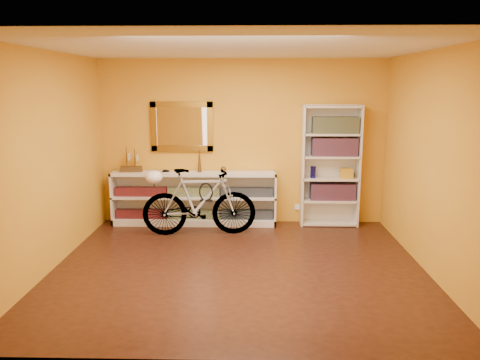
{
  "coord_description": "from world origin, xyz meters",
  "views": [
    {
      "loc": [
        0.16,
        -5.45,
        2.19
      ],
      "look_at": [
        0.0,
        0.7,
        0.95
      ],
      "focal_mm": 35.27,
      "sensor_mm": 36.0,
      "label": 1
    }
  ],
  "objects_px": {
    "helmet": "(154,177)",
    "bookcase": "(330,166)",
    "console_unit": "(194,198)",
    "bicycle": "(199,202)"
  },
  "relations": [
    {
      "from": "bicycle",
      "to": "helmet",
      "type": "distance_m",
      "value": 0.76
    },
    {
      "from": "console_unit",
      "to": "bookcase",
      "type": "height_order",
      "value": "bookcase"
    },
    {
      "from": "bookcase",
      "to": "helmet",
      "type": "relative_size",
      "value": 7.53
    },
    {
      "from": "console_unit",
      "to": "bicycle",
      "type": "distance_m",
      "value": 0.57
    },
    {
      "from": "console_unit",
      "to": "bookcase",
      "type": "distance_m",
      "value": 2.21
    },
    {
      "from": "console_unit",
      "to": "bicycle",
      "type": "relative_size",
      "value": 1.52
    },
    {
      "from": "bookcase",
      "to": "bicycle",
      "type": "distance_m",
      "value": 2.13
    },
    {
      "from": "helmet",
      "to": "bookcase",
      "type": "bearing_deg",
      "value": 13.4
    },
    {
      "from": "bicycle",
      "to": "helmet",
      "type": "relative_size",
      "value": 6.75
    },
    {
      "from": "console_unit",
      "to": "bicycle",
      "type": "xyz_separation_m",
      "value": [
        0.14,
        -0.54,
        0.08
      ]
    }
  ]
}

